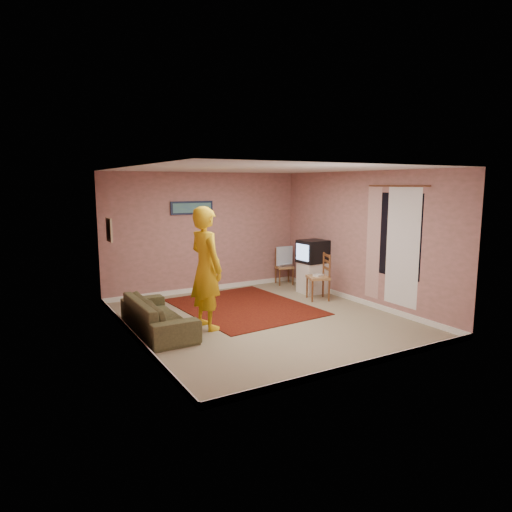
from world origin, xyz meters
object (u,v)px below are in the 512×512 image
crt_tv (313,251)px  chair_b (318,272)px  tv_cabinet (312,278)px  chair_a (284,263)px  person (206,268)px  sofa (158,315)px

crt_tv → chair_b: (-0.26, -0.54, -0.33)m
tv_cabinet → chair_a: bearing=93.4°
chair_a → crt_tv: bearing=-72.5°
crt_tv → chair_b: bearing=-118.3°
tv_cabinet → chair_b: size_ratio=1.23×
chair_b → chair_a: bearing=-168.3°
tv_cabinet → chair_b: 0.65m
crt_tv → person: 3.19m
chair_b → person: person is taller
chair_b → sofa: size_ratio=0.29×
tv_cabinet → chair_b: bearing=-115.8°
sofa → chair_a: bearing=-62.8°
sofa → tv_cabinet: bearing=-76.8°
tv_cabinet → crt_tv: 0.58m
chair_a → sofa: (-3.69, -1.93, -0.24)m
crt_tv → person: (-2.98, -1.12, 0.09)m
chair_a → chair_b: 1.58m
tv_cabinet → chair_a: size_ratio=1.46×
chair_a → sofa: size_ratio=0.24×
chair_b → crt_tv: bearing=173.8°
chair_a → person: 3.66m
sofa → person: bearing=-106.1°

